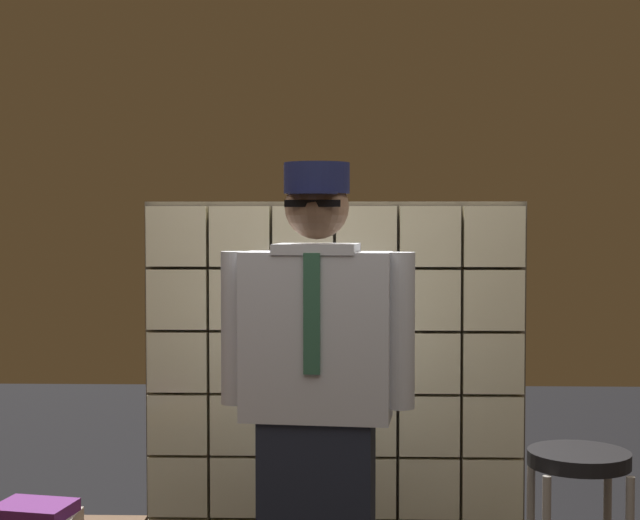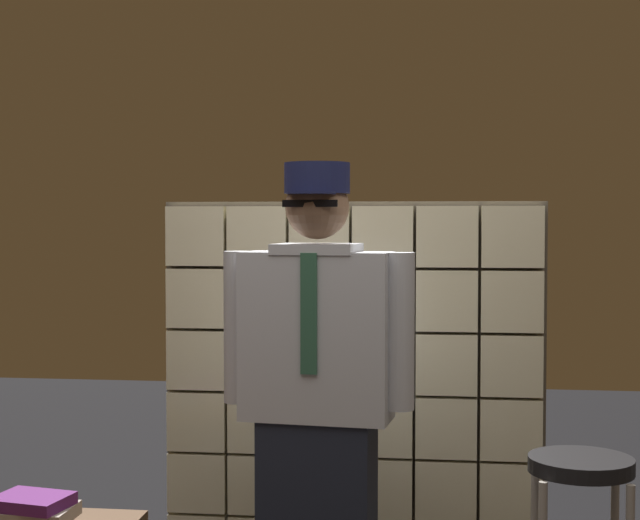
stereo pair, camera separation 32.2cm
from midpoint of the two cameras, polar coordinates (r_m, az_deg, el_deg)
The scene contains 4 objects.
glass_block_wall at distance 4.10m, azimuth -1.40°, elevation -7.83°, with size 1.61×0.10×1.61m.
standing_person at distance 3.38m, azimuth -2.95°, elevation -8.19°, with size 0.68×0.31×1.71m.
bar_stool at distance 3.40m, azimuth 12.30°, elevation -14.03°, with size 0.34×0.34×0.74m.
coffee_mug at distance 3.35m, azimuth -19.47°, elevation -14.13°, with size 0.13×0.08×0.09m.
Camera 1 is at (0.05, -2.79, 1.51)m, focal length 54.38 mm.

